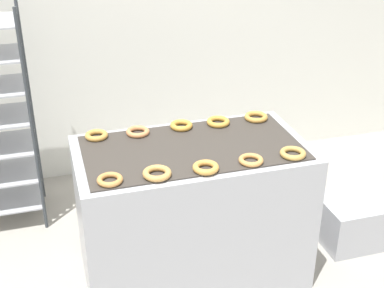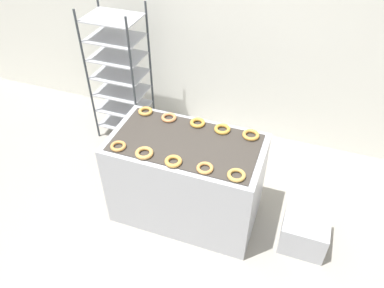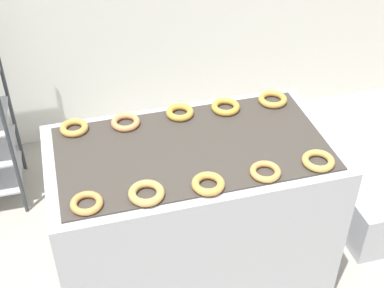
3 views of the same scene
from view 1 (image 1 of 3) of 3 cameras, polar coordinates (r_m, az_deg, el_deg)
name	(u,v)px [view 1 (image 1 of 3)]	position (r m, az deg, el deg)	size (l,w,h in m)	color
wall_back	(137,4)	(4.28, -5.87, 14.64)	(8.00, 0.05, 2.80)	silver
fryer_machine	(192,213)	(3.29, 0.01, -7.32)	(1.34, 0.74, 0.90)	#A8AAB2
glaze_bin	(349,221)	(3.87, 16.41, -7.88)	(0.40, 0.39, 0.32)	#A8AAB2
donut_near_leftmost	(110,180)	(2.74, -8.76, -3.79)	(0.13, 0.13, 0.03)	#BF8443
donut_near_left	(157,173)	(2.77, -3.75, -3.13)	(0.15, 0.15, 0.03)	tan
donut_near_center	(206,167)	(2.82, 1.48, -2.51)	(0.14, 0.14, 0.03)	gold
donut_near_right	(251,160)	(2.91, 6.31, -1.71)	(0.13, 0.13, 0.03)	#CD8D49
donut_near_rightmost	(293,153)	(3.01, 10.71, -0.98)	(0.14, 0.14, 0.03)	tan
donut_far_leftmost	(96,135)	(3.21, -10.16, 0.92)	(0.14, 0.14, 0.03)	#C48E41
donut_far_left	(138,132)	(3.22, -5.80, 1.32)	(0.14, 0.14, 0.03)	#CC824F
donut_far_center	(181,125)	(3.29, -1.14, 2.00)	(0.14, 0.14, 0.03)	gold
donut_far_right	(218,122)	(3.34, 2.81, 2.38)	(0.14, 0.14, 0.03)	gold
donut_far_rightmost	(256,117)	(3.43, 6.85, 2.88)	(0.15, 0.15, 0.03)	#C18B3D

